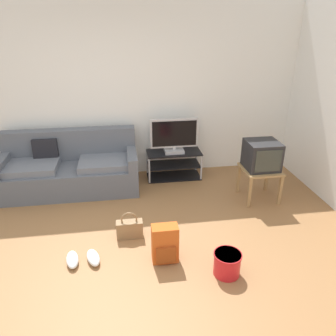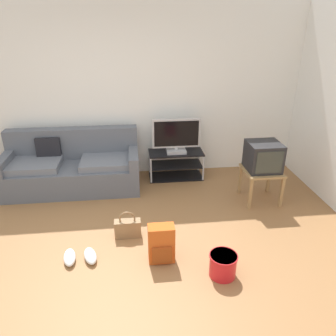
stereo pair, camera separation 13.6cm
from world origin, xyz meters
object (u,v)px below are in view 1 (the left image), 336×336
(flat_tv, at_px, (174,136))
(sneakers_pair, at_px, (83,259))
(cleaning_bucket, at_px, (227,263))
(tv_stand, at_px, (174,164))
(couch, at_px, (70,169))
(crt_tv, at_px, (262,155))
(backpack, at_px, (165,244))
(handbag, at_px, (130,229))
(side_table, at_px, (260,173))

(flat_tv, distance_m, sneakers_pair, 2.41)
(flat_tv, bearing_deg, cleaning_bucket, -85.79)
(tv_stand, xyz_separation_m, sneakers_pair, (-1.31, -1.94, -0.18))
(couch, distance_m, crt_tv, 2.83)
(flat_tv, height_order, cleaning_bucket, flat_tv)
(crt_tv, xyz_separation_m, backpack, (-1.53, -1.17, -0.46))
(backpack, height_order, sneakers_pair, backpack)
(tv_stand, height_order, backpack, tv_stand)
(cleaning_bucket, bearing_deg, flat_tv, 94.21)
(backpack, height_order, cleaning_bucket, backpack)
(crt_tv, height_order, sneakers_pair, crt_tv)
(tv_stand, xyz_separation_m, backpack, (-0.43, -2.03, -0.01))
(backpack, distance_m, sneakers_pair, 0.90)
(handbag, xyz_separation_m, cleaning_bucket, (0.96, -0.77, 0.01))
(couch, xyz_separation_m, backpack, (1.20, -1.86, -0.11))
(cleaning_bucket, distance_m, sneakers_pair, 1.53)
(handbag, height_order, sneakers_pair, handbag)
(couch, relative_size, tv_stand, 2.30)
(flat_tv, height_order, side_table, flat_tv)
(backpack, bearing_deg, sneakers_pair, 150.94)
(side_table, xyz_separation_m, sneakers_pair, (-2.41, -1.06, -0.35))
(tv_stand, relative_size, flat_tv, 1.15)
(tv_stand, height_order, cleaning_bucket, tv_stand)
(couch, xyz_separation_m, sneakers_pair, (0.32, -1.77, -0.28))
(backpack, distance_m, cleaning_bucket, 0.67)
(handbag, bearing_deg, flat_tv, 62.88)
(crt_tv, height_order, handbag, crt_tv)
(side_table, relative_size, handbag, 1.47)
(crt_tv, distance_m, handbag, 2.09)
(flat_tv, relative_size, handbag, 2.19)
(cleaning_bucket, bearing_deg, tv_stand, 94.17)
(tv_stand, bearing_deg, side_table, -38.49)
(sneakers_pair, bearing_deg, crt_tv, 24.04)
(sneakers_pair, bearing_deg, backpack, -6.00)
(handbag, bearing_deg, backpack, -52.17)
(couch, bearing_deg, cleaning_bucket, -50.29)
(crt_tv, relative_size, sneakers_pair, 1.09)
(couch, height_order, handbag, couch)
(crt_tv, bearing_deg, flat_tv, 142.77)
(tv_stand, height_order, side_table, side_table)
(crt_tv, xyz_separation_m, sneakers_pair, (-2.41, -1.08, -0.63))
(cleaning_bucket, relative_size, sneakers_pair, 0.70)
(backpack, bearing_deg, tv_stand, 55.05)
(tv_stand, distance_m, side_table, 1.42)
(tv_stand, xyz_separation_m, flat_tv, (0.00, -0.02, 0.50))
(side_table, xyz_separation_m, cleaning_bucket, (-0.93, -1.45, -0.26))
(tv_stand, bearing_deg, crt_tv, -37.97)
(couch, distance_m, cleaning_bucket, 2.81)
(couch, xyz_separation_m, crt_tv, (2.73, -0.69, 0.35))
(flat_tv, relative_size, side_table, 1.50)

